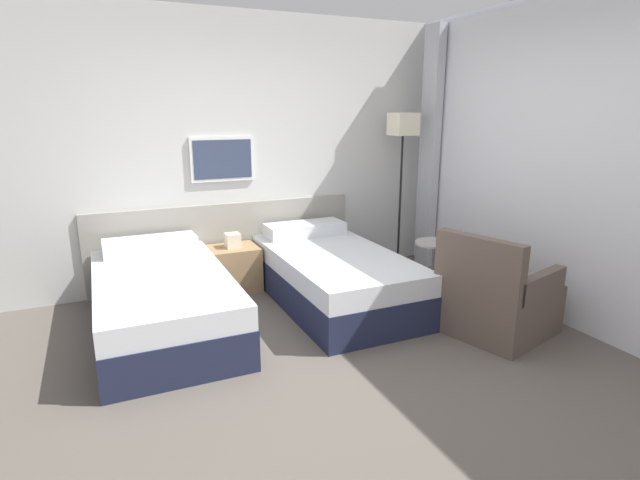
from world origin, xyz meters
TOP-DOWN VIEW (x-y plane):
  - ground_plane at (0.00, 0.00)m, footprint 16.00×16.00m
  - wall_headboard at (-0.01, 2.23)m, footprint 10.00×0.10m
  - wall_window at (2.12, -0.04)m, footprint 0.21×4.70m
  - bed_near_door at (-1.03, 1.22)m, footprint 1.03×1.91m
  - bed_near_window at (0.52, 1.22)m, footprint 1.03×1.91m
  - nightstand at (-0.25, 1.92)m, footprint 0.48×0.40m
  - floor_lamp at (1.65, 1.86)m, footprint 0.26×0.26m
  - side_table at (1.32, 0.77)m, footprint 0.36×0.36m
  - armchair at (1.42, 0.07)m, footprint 0.96×0.91m

SIDE VIEW (x-z plane):
  - ground_plane at x=0.00m, z-range 0.00..0.00m
  - nightstand at x=-0.25m, z-range -0.06..0.52m
  - bed_near_door at x=-1.03m, z-range -0.05..0.56m
  - bed_near_window at x=0.52m, z-range -0.05..0.56m
  - armchair at x=1.42m, z-range -0.16..0.70m
  - side_table at x=1.32m, z-range 0.11..0.71m
  - wall_headboard at x=-0.01m, z-range -0.05..2.65m
  - wall_window at x=2.12m, z-range -0.01..2.69m
  - floor_lamp at x=1.65m, z-range 0.61..2.34m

